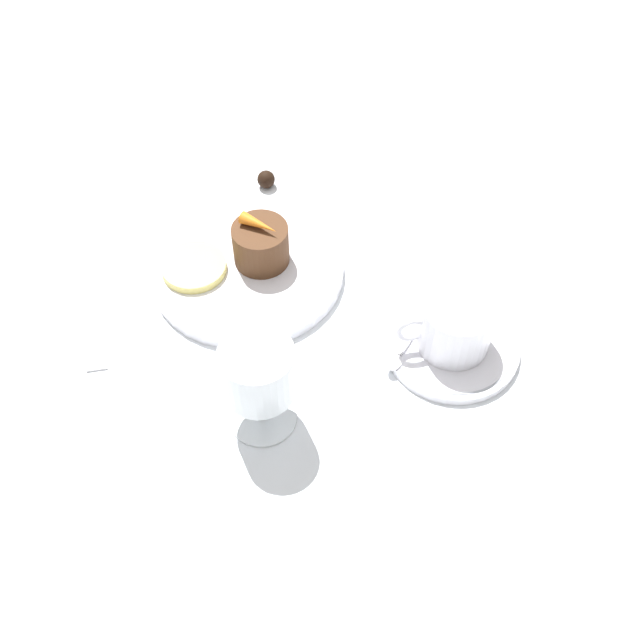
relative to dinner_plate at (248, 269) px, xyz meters
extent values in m
plane|color=white|center=(-0.02, 0.06, -0.01)|extent=(3.00, 3.00, 0.00)
cylinder|color=white|center=(0.00, 0.00, 0.00)|extent=(0.22, 0.22, 0.01)
torus|color=#999EA8|center=(0.00, 0.00, 0.00)|extent=(0.21, 0.21, 0.00)
cylinder|color=white|center=(-0.20, 0.15, 0.00)|extent=(0.15, 0.15, 0.01)
torus|color=#999EA8|center=(-0.20, 0.15, 0.00)|extent=(0.13, 0.13, 0.00)
cylinder|color=white|center=(-0.20, 0.15, 0.03)|extent=(0.08, 0.08, 0.06)
cylinder|color=brown|center=(-0.20, 0.15, 0.04)|extent=(0.07, 0.07, 0.05)
torus|color=white|center=(-0.15, 0.15, 0.04)|extent=(0.04, 0.01, 0.04)
cube|color=silver|center=(-0.17, 0.13, 0.00)|extent=(0.06, 0.06, 0.00)
ellipsoid|color=silver|center=(-0.13, 0.16, 0.00)|extent=(0.03, 0.03, 0.00)
cylinder|color=silver|center=(0.01, 0.20, -0.01)|extent=(0.07, 0.07, 0.01)
cylinder|color=silver|center=(0.01, 0.20, 0.02)|extent=(0.01, 0.01, 0.05)
cylinder|color=silver|center=(0.01, 0.20, 0.07)|extent=(0.07, 0.07, 0.06)
cylinder|color=#5B0F1E|center=(0.01, 0.20, 0.06)|extent=(0.06, 0.06, 0.03)
cube|color=silver|center=(0.17, -0.01, -0.01)|extent=(0.01, 0.14, 0.01)
cube|color=silver|center=(0.17, 0.08, -0.01)|extent=(0.02, 0.05, 0.01)
cylinder|color=#4C2D19|center=(-0.02, -0.01, 0.03)|extent=(0.06, 0.06, 0.05)
cone|color=orange|center=(-0.02, -0.01, 0.06)|extent=(0.04, 0.04, 0.01)
cylinder|color=#EFE075|center=(0.06, 0.00, 0.01)|extent=(0.07, 0.07, 0.01)
sphere|color=black|center=(-0.04, -0.15, 0.00)|extent=(0.02, 0.02, 0.02)
camera|label=1|loc=(0.03, 0.59, 0.64)|focal=42.00mm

